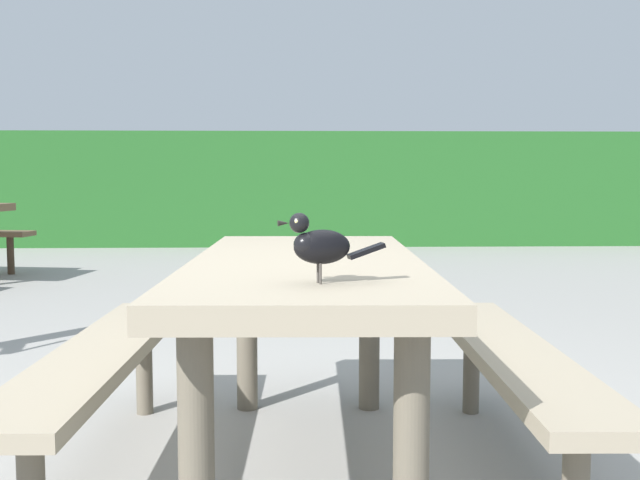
{
  "coord_description": "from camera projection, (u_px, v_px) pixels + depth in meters",
  "views": [
    {
      "loc": [
        0.12,
        -2.44,
        1.03
      ],
      "look_at": [
        0.19,
        -0.36,
        0.84
      ],
      "focal_mm": 42.19,
      "sensor_mm": 36.0,
      "label": 1
    }
  ],
  "objects": [
    {
      "name": "hedge_wall",
      "position": [
        286.0,
        188.0,
        11.53
      ],
      "size": [
        28.0,
        2.37,
        1.6
      ],
      "primitive_type": "cube",
      "color": "#235B23",
      "rests_on": "ground"
    },
    {
      "name": "ground_plane",
      "position": [
        259.0,
        480.0,
        2.52
      ],
      "size": [
        60.0,
        60.0,
        0.0
      ],
      "primitive_type": "plane",
      "color": "gray"
    },
    {
      "name": "bird_grackle",
      "position": [
        318.0,
        244.0,
        1.94
      ],
      "size": [
        0.28,
        0.1,
        0.18
      ],
      "color": "black",
      "rests_on": "picnic_table_foreground"
    },
    {
      "name": "picnic_table_foreground",
      "position": [
        306.0,
        313.0,
        2.54
      ],
      "size": [
        1.72,
        1.82,
        0.74
      ],
      "color": "gray",
      "rests_on": "ground"
    }
  ]
}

